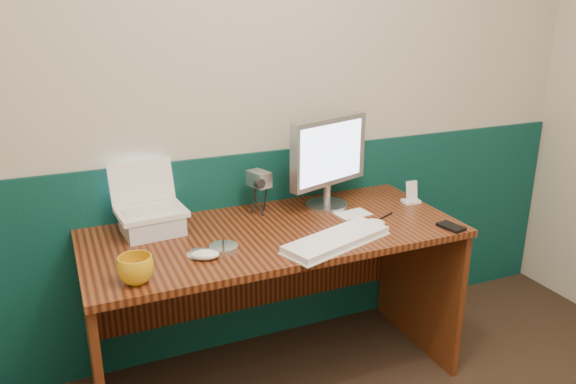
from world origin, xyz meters
name	(u,v)px	position (x,y,z in m)	size (l,w,h in m)	color
back_wall	(268,99)	(0.00, 1.75, 1.25)	(3.50, 0.04, 2.50)	beige
wainscot	(270,247)	(0.00, 1.74, 0.50)	(3.48, 0.02, 1.00)	#072F23
desk	(275,307)	(-0.12, 1.38, 0.38)	(1.60, 0.70, 0.75)	#351209
laptop_riser	(152,224)	(-0.60, 1.56, 0.79)	(0.24, 0.20, 0.08)	silver
laptop	(149,189)	(-0.60, 1.56, 0.95)	(0.27, 0.21, 0.23)	white
monitor	(328,162)	(0.22, 1.55, 0.97)	(0.44, 0.13, 0.44)	#A1A1A5
keyboard	(336,241)	(0.06, 1.15, 0.76)	(0.47, 0.16, 0.03)	white
mouse_right	(372,223)	(0.28, 1.24, 0.77)	(0.11, 0.07, 0.04)	white
mouse_left	(205,255)	(-0.47, 1.22, 0.77)	(0.11, 0.07, 0.04)	white
mug	(136,269)	(-0.74, 1.13, 0.80)	(0.13, 0.13, 0.10)	gold
camcorder	(259,194)	(-0.11, 1.59, 0.85)	(0.09, 0.12, 0.19)	#B7B7BC
cd_spindle	(223,248)	(-0.38, 1.26, 0.76)	(0.11, 0.11, 0.02)	silver
cd_loose_a	(201,254)	(-0.47, 1.27, 0.75)	(0.11, 0.11, 0.00)	silver
pen	(385,217)	(0.40, 1.32, 0.75)	(0.01, 0.01, 0.13)	black
papers	(353,214)	(0.28, 1.41, 0.75)	(0.15, 0.10, 0.00)	silver
dock	(411,201)	(0.62, 1.44, 0.76)	(0.08, 0.06, 0.01)	white
music_player	(412,191)	(0.62, 1.44, 0.81)	(0.05, 0.01, 0.09)	white
pda	(451,227)	(0.59, 1.10, 0.76)	(0.07, 0.11, 0.01)	black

